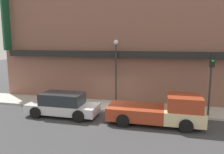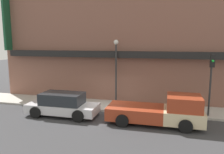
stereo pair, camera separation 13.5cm
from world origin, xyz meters
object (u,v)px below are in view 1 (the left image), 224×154
at_px(fire_hydrant, 84,103).
at_px(traffic_light, 211,74).
at_px(parked_car, 63,105).
at_px(street_lamp, 116,63).
at_px(pickup_truck, 161,111).

bearing_deg(fire_hydrant, traffic_light, 0.32).
xyz_separation_m(parked_car, fire_hydrant, (0.81, 1.77, -0.31)).
bearing_deg(parked_car, traffic_light, 12.53).
relative_size(fire_hydrant, traffic_light, 0.15).
height_order(fire_hydrant, street_lamp, street_lamp).
bearing_deg(traffic_light, fire_hydrant, -179.68).
height_order(street_lamp, traffic_light, street_lamp).
bearing_deg(parked_car, pickup_truck, 1.56).
relative_size(parked_car, fire_hydrant, 7.69).
relative_size(pickup_truck, traffic_light, 1.41).
xyz_separation_m(pickup_truck, fire_hydrant, (-5.59, 1.77, -0.36)).
bearing_deg(fire_hydrant, parked_car, -114.72).
height_order(pickup_truck, traffic_light, traffic_light).
height_order(pickup_truck, fire_hydrant, pickup_truck).
xyz_separation_m(pickup_truck, parked_car, (-6.40, 0.00, -0.05)).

